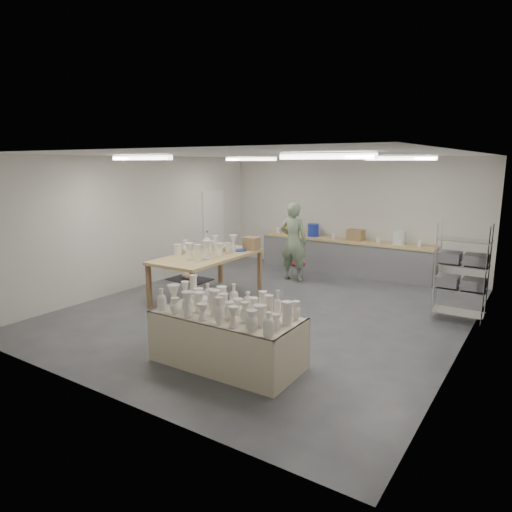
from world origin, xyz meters
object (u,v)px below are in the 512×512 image
Objects in this scene: red_stool at (298,265)px; drying_table at (227,336)px; work_table at (211,254)px; potter at (293,242)px.

drying_table is at bearing -73.03° from red_stool.
work_table is (-2.29, 2.53, 0.52)m from drying_table.
drying_table is 1.12× the size of potter.
drying_table is 3.45m from work_table.
potter reaches higher than drying_table.
drying_table reaches higher than red_stool.
work_table is 5.37× the size of red_stool.
work_table is at bearing 67.56° from potter.
red_stool is (0.00, 0.27, -0.64)m from potter.
red_stool is (-1.54, 5.06, -0.11)m from drying_table.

